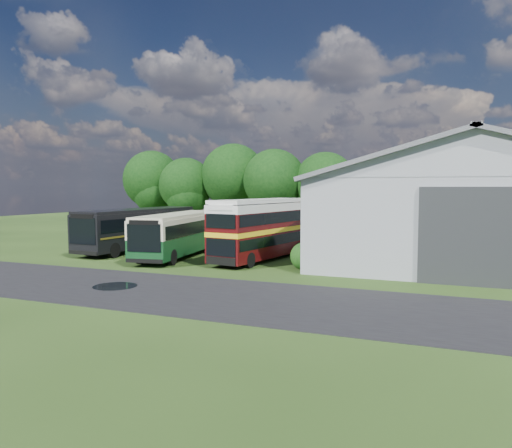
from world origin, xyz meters
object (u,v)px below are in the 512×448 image
at_px(storage_shed, 471,199).
at_px(bus_maroon_double, 261,230).
at_px(bus_dark_single, 138,228).
at_px(bus_green_single, 179,234).

xyz_separation_m(storage_shed, bus_maroon_double, (-13.19, -7.56, -2.08)).
relative_size(bus_maroon_double, bus_dark_single, 0.83).
bearing_deg(bus_dark_single, bus_maroon_double, -3.38).
xyz_separation_m(bus_green_single, bus_maroon_double, (6.14, 0.57, 0.43)).
relative_size(bus_green_single, bus_dark_single, 0.95).
xyz_separation_m(bus_green_single, bus_dark_single, (-4.89, 1.85, 0.10)).
height_order(bus_maroon_double, bus_dark_single, bus_maroon_double).
bearing_deg(bus_maroon_double, bus_green_single, -166.37).
bearing_deg(bus_maroon_double, bus_dark_single, -178.25).
height_order(storage_shed, bus_maroon_double, storage_shed).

